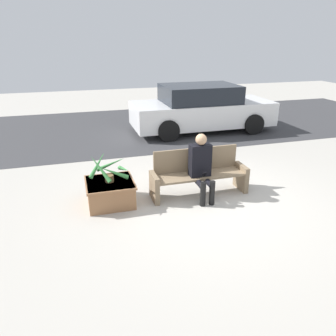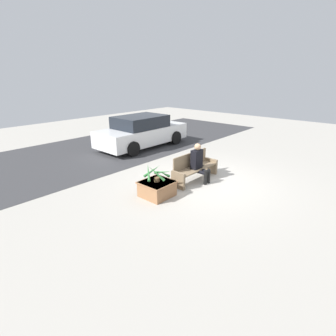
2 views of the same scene
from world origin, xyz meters
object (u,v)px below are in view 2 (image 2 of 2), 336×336
bench (194,168)px  planter_box (157,188)px  potted_plant (157,174)px  parked_car (142,132)px  person_seated (199,161)px

bench → planter_box: size_ratio=2.18×
potted_plant → parked_car: bearing=51.2°
person_seated → bench: bearing=84.4°
bench → potted_plant: (-1.70, 0.05, 0.26)m
bench → person_seated: 0.31m
planter_box → parked_car: bearing=51.1°
person_seated → parked_car: size_ratio=0.28×
person_seated → potted_plant: size_ratio=1.71×
planter_box → potted_plant: 0.44m
bench → person_seated: bearing=-95.6°
bench → person_seated: (-0.02, -0.18, 0.26)m
bench → person_seated: size_ratio=1.52×
planter_box → potted_plant: (0.01, 0.01, 0.44)m
potted_plant → parked_car: (3.49, 4.34, 0.05)m
planter_box → parked_car: size_ratio=0.19×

